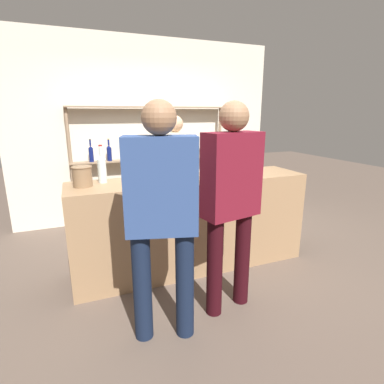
{
  "coord_description": "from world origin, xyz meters",
  "views": [
    {
      "loc": [
        -1.15,
        -2.89,
        1.7
      ],
      "look_at": [
        0.0,
        0.0,
        0.87
      ],
      "focal_mm": 28.0,
      "sensor_mm": 36.0,
      "label": 1
    }
  ],
  "objects_px": {
    "counter_bottle_1": "(102,168)",
    "counter_bottle_0": "(237,164)",
    "wine_glass": "(256,162)",
    "customer_center": "(231,195)",
    "counter_bottle_2": "(208,167)",
    "ice_bucket": "(82,177)",
    "customer_left": "(162,209)",
    "cork_jar": "(172,172)",
    "server_behind_counter": "(175,168)"
  },
  "relations": [
    {
      "from": "counter_bottle_2",
      "to": "wine_glass",
      "type": "bearing_deg",
      "value": 18.7
    },
    {
      "from": "cork_jar",
      "to": "counter_bottle_0",
      "type": "bearing_deg",
      "value": -9.72
    },
    {
      "from": "cork_jar",
      "to": "customer_left",
      "type": "height_order",
      "value": "customer_left"
    },
    {
      "from": "customer_left",
      "to": "server_behind_counter",
      "type": "height_order",
      "value": "customer_left"
    },
    {
      "from": "ice_bucket",
      "to": "customer_left",
      "type": "distance_m",
      "value": 1.11
    },
    {
      "from": "counter_bottle_0",
      "to": "server_behind_counter",
      "type": "height_order",
      "value": "server_behind_counter"
    },
    {
      "from": "ice_bucket",
      "to": "customer_center",
      "type": "distance_m",
      "value": 1.41
    },
    {
      "from": "wine_glass",
      "to": "ice_bucket",
      "type": "bearing_deg",
      "value": -178.81
    },
    {
      "from": "counter_bottle_2",
      "to": "counter_bottle_1",
      "type": "bearing_deg",
      "value": 163.25
    },
    {
      "from": "counter_bottle_1",
      "to": "ice_bucket",
      "type": "distance_m",
      "value": 0.22
    },
    {
      "from": "customer_left",
      "to": "wine_glass",
      "type": "bearing_deg",
      "value": -38.91
    },
    {
      "from": "customer_center",
      "to": "server_behind_counter",
      "type": "xyz_separation_m",
      "value": [
        0.11,
        1.75,
        -0.08
      ]
    },
    {
      "from": "counter_bottle_2",
      "to": "cork_jar",
      "type": "bearing_deg",
      "value": 141.08
    },
    {
      "from": "counter_bottle_1",
      "to": "customer_left",
      "type": "bearing_deg",
      "value": -75.08
    },
    {
      "from": "cork_jar",
      "to": "customer_left",
      "type": "bearing_deg",
      "value": -111.93
    },
    {
      "from": "customer_left",
      "to": "ice_bucket",
      "type": "bearing_deg",
      "value": 41.47
    },
    {
      "from": "counter_bottle_2",
      "to": "server_behind_counter",
      "type": "distance_m",
      "value": 1.11
    },
    {
      "from": "customer_center",
      "to": "wine_glass",
      "type": "bearing_deg",
      "value": -53.6
    },
    {
      "from": "server_behind_counter",
      "to": "wine_glass",
      "type": "bearing_deg",
      "value": 23.95
    },
    {
      "from": "counter_bottle_0",
      "to": "customer_left",
      "type": "distance_m",
      "value": 1.45
    },
    {
      "from": "ice_bucket",
      "to": "cork_jar",
      "type": "distance_m",
      "value": 0.9
    },
    {
      "from": "counter_bottle_0",
      "to": "counter_bottle_1",
      "type": "height_order",
      "value": "counter_bottle_1"
    },
    {
      "from": "ice_bucket",
      "to": "cork_jar",
      "type": "relative_size",
      "value": 1.46
    },
    {
      "from": "counter_bottle_0",
      "to": "counter_bottle_1",
      "type": "relative_size",
      "value": 0.91
    },
    {
      "from": "counter_bottle_1",
      "to": "counter_bottle_2",
      "type": "xyz_separation_m",
      "value": [
        1.01,
        -0.3,
        -0.0
      ]
    },
    {
      "from": "counter_bottle_0",
      "to": "counter_bottle_2",
      "type": "bearing_deg",
      "value": -162.83
    },
    {
      "from": "counter_bottle_0",
      "to": "ice_bucket",
      "type": "xyz_separation_m",
      "value": [
        -1.6,
        0.08,
        -0.04
      ]
    },
    {
      "from": "wine_glass",
      "to": "customer_center",
      "type": "bearing_deg",
      "value": -132.35
    },
    {
      "from": "wine_glass",
      "to": "customer_left",
      "type": "relative_size",
      "value": 0.08
    },
    {
      "from": "wine_glass",
      "to": "cork_jar",
      "type": "distance_m",
      "value": 1.04
    },
    {
      "from": "ice_bucket",
      "to": "server_behind_counter",
      "type": "xyz_separation_m",
      "value": [
        1.22,
        0.89,
        -0.15
      ]
    },
    {
      "from": "counter_bottle_1",
      "to": "customer_center",
      "type": "bearing_deg",
      "value": -46.26
    },
    {
      "from": "counter_bottle_1",
      "to": "customer_center",
      "type": "xyz_separation_m",
      "value": [
        0.92,
        -0.96,
        -0.12
      ]
    },
    {
      "from": "server_behind_counter",
      "to": "counter_bottle_2",
      "type": "bearing_deg",
      "value": -17.07
    },
    {
      "from": "counter_bottle_2",
      "to": "wine_glass",
      "type": "xyz_separation_m",
      "value": [
        0.73,
        0.25,
        -0.04
      ]
    },
    {
      "from": "counter_bottle_2",
      "to": "cork_jar",
      "type": "xyz_separation_m",
      "value": [
        -0.3,
        0.25,
        -0.08
      ]
    },
    {
      "from": "counter_bottle_1",
      "to": "customer_left",
      "type": "distance_m",
      "value": 1.13
    },
    {
      "from": "counter_bottle_1",
      "to": "wine_glass",
      "type": "xyz_separation_m",
      "value": [
        1.74,
        -0.06,
        -0.04
      ]
    },
    {
      "from": "counter_bottle_1",
      "to": "ice_bucket",
      "type": "bearing_deg",
      "value": -153.13
    },
    {
      "from": "wine_glass",
      "to": "server_behind_counter",
      "type": "bearing_deg",
      "value": 130.07
    },
    {
      "from": "counter_bottle_1",
      "to": "cork_jar",
      "type": "distance_m",
      "value": 0.71
    },
    {
      "from": "counter_bottle_1",
      "to": "customer_center",
      "type": "height_order",
      "value": "customer_center"
    },
    {
      "from": "counter_bottle_2",
      "to": "wine_glass",
      "type": "height_order",
      "value": "counter_bottle_2"
    },
    {
      "from": "counter_bottle_1",
      "to": "counter_bottle_0",
      "type": "bearing_deg",
      "value": -7.24
    },
    {
      "from": "customer_center",
      "to": "counter_bottle_1",
      "type": "bearing_deg",
      "value": 32.48
    },
    {
      "from": "wine_glass",
      "to": "customer_left",
      "type": "height_order",
      "value": "customer_left"
    },
    {
      "from": "wine_glass",
      "to": "cork_jar",
      "type": "height_order",
      "value": "wine_glass"
    },
    {
      "from": "cork_jar",
      "to": "wine_glass",
      "type": "bearing_deg",
      "value": 0.1
    },
    {
      "from": "counter_bottle_1",
      "to": "server_behind_counter",
      "type": "xyz_separation_m",
      "value": [
        1.03,
        0.79,
        -0.2
      ]
    },
    {
      "from": "counter_bottle_1",
      "to": "wine_glass",
      "type": "bearing_deg",
      "value": -1.86
    }
  ]
}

